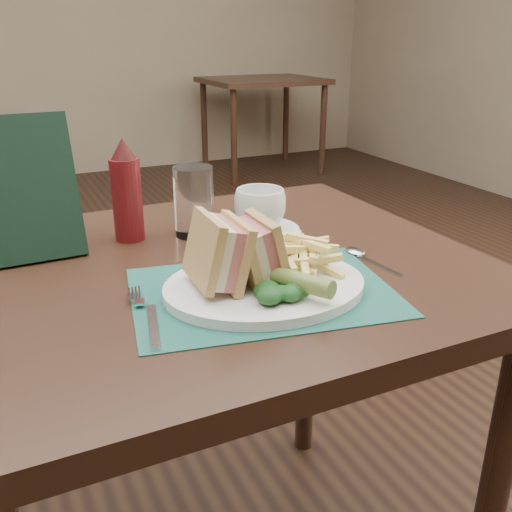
{
  "coord_description": "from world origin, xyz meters",
  "views": [
    {
      "loc": [
        -0.3,
        -1.32,
        1.11
      ],
      "look_at": [
        0.04,
        -0.61,
        0.8
      ],
      "focal_mm": 40.0,
      "sensor_mm": 36.0,
      "label": 1
    }
  ],
  "objects_px": {
    "ketchup_bottle": "(126,190)",
    "saucer": "(260,231)",
    "drinking_glass": "(194,201)",
    "table_bg_right": "(262,126)",
    "plate": "(265,286)",
    "sandwich_half_b": "(242,252)",
    "coffee_cup": "(260,209)",
    "sandwich_half_a": "(204,253)",
    "table_main": "(213,446)",
    "check_presenter": "(31,189)",
    "placemat": "(262,292)"
  },
  "relations": [
    {
      "from": "coffee_cup",
      "to": "sandwich_half_b",
      "type": "bearing_deg",
      "value": -121.42
    },
    {
      "from": "table_main",
      "to": "sandwich_half_a",
      "type": "xyz_separation_m",
      "value": [
        -0.05,
        -0.12,
        0.45
      ]
    },
    {
      "from": "table_bg_right",
      "to": "plate",
      "type": "distance_m",
      "value": 4.01
    },
    {
      "from": "ketchup_bottle",
      "to": "check_presenter",
      "type": "distance_m",
      "value": 0.16
    },
    {
      "from": "sandwich_half_b",
      "to": "check_presenter",
      "type": "height_order",
      "value": "check_presenter"
    },
    {
      "from": "placemat",
      "to": "coffee_cup",
      "type": "distance_m",
      "value": 0.27
    },
    {
      "from": "saucer",
      "to": "sandwich_half_b",
      "type": "bearing_deg",
      "value": -121.42
    },
    {
      "from": "table_main",
      "to": "check_presenter",
      "type": "xyz_separation_m",
      "value": [
        -0.24,
        0.16,
        0.49
      ]
    },
    {
      "from": "plate",
      "to": "table_main",
      "type": "bearing_deg",
      "value": 111.62
    },
    {
      "from": "table_bg_right",
      "to": "saucer",
      "type": "distance_m",
      "value": 3.74
    },
    {
      "from": "saucer",
      "to": "ketchup_bottle",
      "type": "xyz_separation_m",
      "value": [
        -0.23,
        0.07,
        0.09
      ]
    },
    {
      "from": "table_bg_right",
      "to": "sandwich_half_a",
      "type": "relative_size",
      "value": 8.38
    },
    {
      "from": "table_bg_right",
      "to": "check_presenter",
      "type": "distance_m",
      "value": 3.89
    },
    {
      "from": "coffee_cup",
      "to": "drinking_glass",
      "type": "xyz_separation_m",
      "value": [
        -0.11,
        0.05,
        0.02
      ]
    },
    {
      "from": "coffee_cup",
      "to": "check_presenter",
      "type": "xyz_separation_m",
      "value": [
        -0.39,
        0.06,
        0.07
      ]
    },
    {
      "from": "sandwich_half_a",
      "to": "placemat",
      "type": "bearing_deg",
      "value": -7.8
    },
    {
      "from": "ketchup_bottle",
      "to": "check_presenter",
      "type": "xyz_separation_m",
      "value": [
        -0.16,
        -0.01,
        0.02
      ]
    },
    {
      "from": "coffee_cup",
      "to": "sandwich_half_a",
      "type": "bearing_deg",
      "value": -131.09
    },
    {
      "from": "table_bg_right",
      "to": "check_presenter",
      "type": "relative_size",
      "value": 3.72
    },
    {
      "from": "saucer",
      "to": "drinking_glass",
      "type": "xyz_separation_m",
      "value": [
        -0.11,
        0.05,
        0.06
      ]
    },
    {
      "from": "ketchup_bottle",
      "to": "check_presenter",
      "type": "height_order",
      "value": "check_presenter"
    },
    {
      "from": "table_main",
      "to": "plate",
      "type": "bearing_deg",
      "value": -74.92
    },
    {
      "from": "sandwich_half_a",
      "to": "sandwich_half_b",
      "type": "distance_m",
      "value": 0.06
    },
    {
      "from": "placemat",
      "to": "coffee_cup",
      "type": "bearing_deg",
      "value": 65.03
    },
    {
      "from": "sandwich_half_a",
      "to": "ketchup_bottle",
      "type": "height_order",
      "value": "ketchup_bottle"
    },
    {
      "from": "drinking_glass",
      "to": "ketchup_bottle",
      "type": "bearing_deg",
      "value": 166.36
    },
    {
      "from": "table_bg_right",
      "to": "sandwich_half_b",
      "type": "xyz_separation_m",
      "value": [
        -1.77,
        -3.57,
        0.44
      ]
    },
    {
      "from": "table_main",
      "to": "table_bg_right",
      "type": "distance_m",
      "value": 3.88
    },
    {
      "from": "sandwich_half_b",
      "to": "ketchup_bottle",
      "type": "relative_size",
      "value": 0.51
    },
    {
      "from": "sandwich_half_b",
      "to": "saucer",
      "type": "relative_size",
      "value": 0.63
    },
    {
      "from": "sandwich_half_b",
      "to": "saucer",
      "type": "bearing_deg",
      "value": 59.07
    },
    {
      "from": "saucer",
      "to": "ketchup_bottle",
      "type": "relative_size",
      "value": 0.81
    },
    {
      "from": "sandwich_half_b",
      "to": "table_main",
      "type": "bearing_deg",
      "value": 93.18
    },
    {
      "from": "drinking_glass",
      "to": "sandwich_half_b",
      "type": "bearing_deg",
      "value": -95.24
    },
    {
      "from": "table_main",
      "to": "placemat",
      "type": "relative_size",
      "value": 2.37
    },
    {
      "from": "table_bg_right",
      "to": "placemat",
      "type": "height_order",
      "value": "placemat"
    },
    {
      "from": "sandwich_half_a",
      "to": "saucer",
      "type": "height_order",
      "value": "sandwich_half_a"
    },
    {
      "from": "coffee_cup",
      "to": "ketchup_bottle",
      "type": "xyz_separation_m",
      "value": [
        -0.23,
        0.07,
        0.04
      ]
    },
    {
      "from": "coffee_cup",
      "to": "table_main",
      "type": "bearing_deg",
      "value": -145.51
    },
    {
      "from": "sandwich_half_a",
      "to": "coffee_cup",
      "type": "xyz_separation_m",
      "value": [
        0.2,
        0.22,
        -0.02
      ]
    },
    {
      "from": "sandwich_half_b",
      "to": "coffee_cup",
      "type": "xyz_separation_m",
      "value": [
        0.14,
        0.23,
        -0.02
      ]
    },
    {
      "from": "sandwich_half_a",
      "to": "ketchup_bottle",
      "type": "bearing_deg",
      "value": 98.53
    },
    {
      "from": "table_bg_right",
      "to": "coffee_cup",
      "type": "relative_size",
      "value": 9.24
    },
    {
      "from": "table_bg_right",
      "to": "placemat",
      "type": "relative_size",
      "value": 2.37
    },
    {
      "from": "drinking_glass",
      "to": "coffee_cup",
      "type": "bearing_deg",
      "value": -21.71
    },
    {
      "from": "plate",
      "to": "placemat",
      "type": "bearing_deg",
      "value": 157.69
    },
    {
      "from": "placemat",
      "to": "check_presenter",
      "type": "bearing_deg",
      "value": 133.1
    },
    {
      "from": "sandwich_half_a",
      "to": "plate",
      "type": "bearing_deg",
      "value": -8.53
    },
    {
      "from": "ketchup_bottle",
      "to": "saucer",
      "type": "bearing_deg",
      "value": -17.73
    },
    {
      "from": "sandwich_half_a",
      "to": "drinking_glass",
      "type": "bearing_deg",
      "value": 74.97
    }
  ]
}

